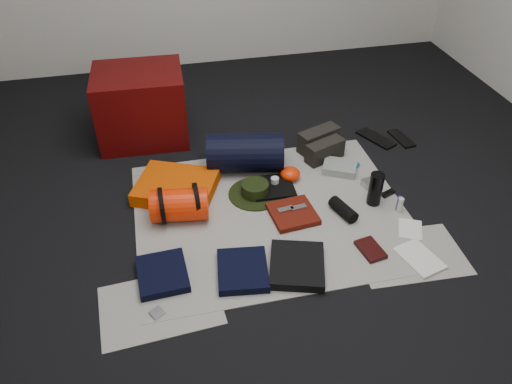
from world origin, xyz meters
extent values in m
cube|color=black|center=(0.00, 0.00, -0.01)|extent=(4.50, 4.50, 0.02)
cube|color=#B9B6AB|center=(0.00, 0.00, 0.00)|extent=(1.60, 1.30, 0.01)
cube|color=#B9B6AB|center=(-0.70, -0.55, 0.00)|extent=(0.61, 0.44, 0.00)
cube|color=#B9B6AB|center=(0.65, -0.50, 0.00)|extent=(0.60, 0.43, 0.00)
cube|color=#4C0505|center=(-0.69, 1.05, 0.25)|extent=(0.63, 0.53, 0.51)
cube|color=#E54D02|center=(-0.53, 0.32, 0.05)|extent=(0.59, 0.54, 0.09)
cylinder|color=#F42904|center=(-0.53, 0.08, 0.10)|extent=(0.35, 0.24, 0.19)
cylinder|color=black|center=(-0.63, 0.08, 0.11)|extent=(0.02, 0.22, 0.22)
cylinder|color=black|center=(-0.43, 0.08, 0.11)|extent=(0.03, 0.22, 0.22)
cylinder|color=black|center=(-0.06, 0.47, 0.13)|extent=(0.53, 0.35, 0.26)
cylinder|color=black|center=(-0.06, 0.19, 0.01)|extent=(0.35, 0.35, 0.01)
cylinder|color=black|center=(-0.06, 0.19, 0.05)|extent=(0.17, 0.17, 0.08)
cube|color=black|center=(0.49, 0.47, 0.07)|extent=(0.29, 0.19, 0.14)
cube|color=black|center=(0.49, 0.60, 0.08)|extent=(0.32, 0.21, 0.15)
cube|color=black|center=(0.95, 0.63, 0.01)|extent=(0.23, 0.32, 0.02)
cube|color=black|center=(1.13, 0.59, 0.01)|extent=(0.12, 0.25, 0.01)
cube|color=black|center=(-0.67, -0.37, 0.03)|extent=(0.26, 0.30, 0.04)
cube|color=black|center=(-0.26, -0.44, 0.03)|extent=(0.29, 0.33, 0.05)
cube|color=black|center=(0.02, -0.47, 0.03)|extent=(0.36, 0.39, 0.05)
cube|color=black|center=(0.07, 0.22, 0.02)|extent=(0.27, 0.25, 0.03)
cube|color=#571309|center=(0.12, -0.06, 0.02)|extent=(0.28, 0.28, 0.03)
ellipsoid|color=#F42904|center=(0.20, 0.30, 0.05)|extent=(0.15, 0.15, 0.08)
cube|color=gray|center=(0.54, 0.31, 0.03)|extent=(0.26, 0.24, 0.05)
cylinder|color=black|center=(0.63, -0.05, 0.11)|extent=(0.09, 0.09, 0.21)
cylinder|color=black|center=(0.41, -0.11, 0.04)|extent=(0.13, 0.21, 0.08)
cube|color=#AFAEB3|center=(0.68, 0.12, 0.03)|extent=(0.12, 0.09, 0.05)
cube|color=#10749E|center=(0.64, 0.33, 0.02)|extent=(0.11, 0.10, 0.03)
cylinder|color=#502476|center=(0.75, -0.14, 0.05)|extent=(0.04, 0.04, 0.09)
cylinder|color=beige|center=(0.75, -0.16, 0.05)|extent=(0.04, 0.04, 0.10)
cube|color=black|center=(0.45, -0.43, 0.02)|extent=(0.14, 0.19, 0.02)
cube|color=silver|center=(0.68, -0.55, 0.01)|extent=(0.23, 0.28, 0.01)
cube|color=silver|center=(0.74, -0.32, 0.01)|extent=(0.19, 0.21, 0.01)
cube|color=black|center=(0.75, 0.00, 0.02)|extent=(0.10, 0.07, 0.02)
cube|color=#AFAEB3|center=(-0.72, -0.60, 0.01)|extent=(0.08, 0.08, 0.01)
cylinder|color=silver|center=(0.09, 0.25, 0.05)|extent=(0.05, 0.05, 0.03)
cube|color=#AFAEB3|center=(0.08, -0.04, 0.05)|extent=(0.10, 0.05, 0.01)
cube|color=#AFAEB3|center=(0.16, -0.04, 0.05)|extent=(0.10, 0.05, 0.01)
camera|label=1|loc=(-0.59, -2.18, 1.95)|focal=35.00mm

